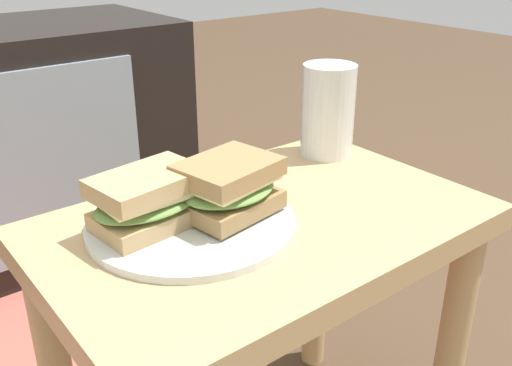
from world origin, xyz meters
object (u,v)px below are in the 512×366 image
object	(u,v)px
sandwich_back	(229,187)
beer_glass	(328,111)
plate	(191,223)
sandwich_front	(149,200)

from	to	relation	value
sandwich_back	beer_glass	xyz separation A→B (m)	(0.26, 0.09, 0.02)
plate	sandwich_back	xyz separation A→B (m)	(0.05, -0.02, 0.04)
sandwich_front	beer_glass	bearing A→B (deg)	9.23
sandwich_front	beer_glass	xyz separation A→B (m)	(0.35, 0.06, 0.03)
sandwich_back	beer_glass	distance (m)	0.27
plate	sandwich_front	size ratio (longest dim) A/B	1.76
plate	beer_glass	bearing A→B (deg)	13.70
plate	sandwich_front	world-z (taller)	sandwich_front
sandwich_front	sandwich_back	bearing A→B (deg)	-20.80
sandwich_front	sandwich_back	distance (m)	0.10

